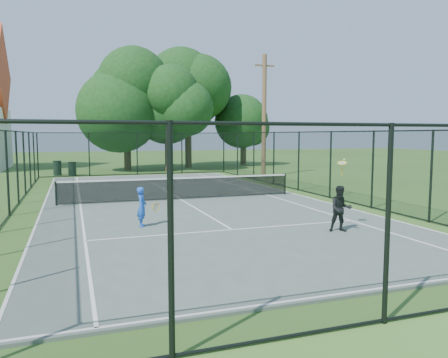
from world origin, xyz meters
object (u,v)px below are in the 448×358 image
object	(u,v)px
utility_pole	(264,115)
player_black	(341,209)
tennis_net	(181,187)
trash_bin_right	(72,169)
player_blue	(142,207)
trash_bin_left	(57,168)

from	to	relation	value
utility_pole	player_black	distance (m)	17.75
utility_pole	tennis_net	bearing A→B (deg)	-131.60
trash_bin_right	player_black	size ratio (longest dim) A/B	0.46
player_blue	trash_bin_right	bearing A→B (deg)	95.88
trash_bin_left	utility_pole	world-z (taller)	utility_pole
utility_pole	player_blue	xyz separation A→B (m)	(-10.40, -14.06, -3.49)
player_black	player_blue	bearing A→B (deg)	153.82
tennis_net	trash_bin_left	distance (m)	15.34
tennis_net	player_blue	size ratio (longest dim) A/B	8.36
trash_bin_left	trash_bin_right	bearing A→B (deg)	-20.55
trash_bin_left	player_black	distance (m)	23.49
trash_bin_left	player_black	xyz separation A→B (m)	(8.20, -22.01, 0.21)
tennis_net	utility_pole	size ratio (longest dim) A/B	1.23
player_black	trash_bin_left	bearing A→B (deg)	110.44
tennis_net	trash_bin_right	world-z (taller)	tennis_net
tennis_net	utility_pole	bearing A→B (deg)	48.40
tennis_net	trash_bin_left	size ratio (longest dim) A/B	9.75
utility_pole	player_black	xyz separation A→B (m)	(-5.14, -16.64, -3.42)
tennis_net	trash_bin_left	world-z (taller)	trash_bin_left
trash_bin_left	utility_pole	bearing A→B (deg)	-21.93
trash_bin_left	trash_bin_right	xyz separation A→B (m)	(0.98, -0.37, -0.04)
player_blue	player_black	distance (m)	5.86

